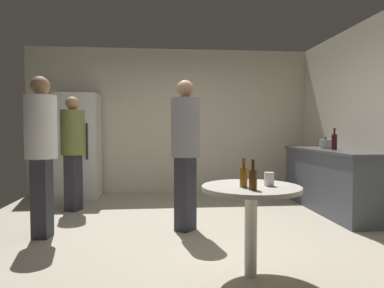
{
  "coord_description": "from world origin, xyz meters",
  "views": [
    {
      "loc": [
        -0.25,
        -4.11,
        1.19
      ],
      "look_at": [
        0.17,
        0.25,
        1.01
      ],
      "focal_mm": 33.04,
      "sensor_mm": 36.0,
      "label": 1
    }
  ],
  "objects_px": {
    "wine_bottle_on_counter": "(334,141)",
    "person_in_olive_shirt": "(73,144)",
    "foreground_table": "(251,199)",
    "person_in_gray_shirt": "(185,143)",
    "kettle": "(326,144)",
    "beer_bottle_brown": "(253,179)",
    "refrigerator": "(79,146)",
    "beer_bottle_amber": "(244,177)",
    "person_in_white_shirt": "(41,143)",
    "plastic_cup_white": "(269,179)"
  },
  "relations": [
    {
      "from": "wine_bottle_on_counter",
      "to": "person_in_olive_shirt",
      "type": "relative_size",
      "value": 0.19
    },
    {
      "from": "foreground_table",
      "to": "person_in_gray_shirt",
      "type": "bearing_deg",
      "value": 107.76
    },
    {
      "from": "kettle",
      "to": "foreground_table",
      "type": "distance_m",
      "value": 2.88
    },
    {
      "from": "kettle",
      "to": "beer_bottle_brown",
      "type": "distance_m",
      "value": 3.03
    },
    {
      "from": "refrigerator",
      "to": "beer_bottle_amber",
      "type": "xyz_separation_m",
      "value": [
        2.06,
        -3.59,
        -0.08
      ]
    },
    {
      "from": "person_in_olive_shirt",
      "to": "foreground_table",
      "type": "bearing_deg",
      "value": -29.99
    },
    {
      "from": "refrigerator",
      "to": "beer_bottle_amber",
      "type": "relative_size",
      "value": 7.83
    },
    {
      "from": "wine_bottle_on_counter",
      "to": "person_in_white_shirt",
      "type": "relative_size",
      "value": 0.18
    },
    {
      "from": "kettle",
      "to": "person_in_white_shirt",
      "type": "xyz_separation_m",
      "value": [
        -3.76,
        -1.05,
        0.07
      ]
    },
    {
      "from": "beer_bottle_amber",
      "to": "foreground_table",
      "type": "bearing_deg",
      "value": 32.41
    },
    {
      "from": "person_in_olive_shirt",
      "to": "person_in_gray_shirt",
      "type": "distance_m",
      "value": 1.94
    },
    {
      "from": "beer_bottle_amber",
      "to": "kettle",
      "type": "bearing_deg",
      "value": 51.99
    },
    {
      "from": "beer_bottle_amber",
      "to": "plastic_cup_white",
      "type": "height_order",
      "value": "beer_bottle_amber"
    },
    {
      "from": "beer_bottle_brown",
      "to": "plastic_cup_white",
      "type": "bearing_deg",
      "value": 43.53
    },
    {
      "from": "foreground_table",
      "to": "person_in_olive_shirt",
      "type": "distance_m",
      "value": 3.21
    },
    {
      "from": "wine_bottle_on_counter",
      "to": "beer_bottle_amber",
      "type": "distance_m",
      "value": 2.75
    },
    {
      "from": "beer_bottle_amber",
      "to": "person_in_white_shirt",
      "type": "distance_m",
      "value": 2.33
    },
    {
      "from": "refrigerator",
      "to": "wine_bottle_on_counter",
      "type": "bearing_deg",
      "value": -21.55
    },
    {
      "from": "plastic_cup_white",
      "to": "person_in_olive_shirt",
      "type": "height_order",
      "value": "person_in_olive_shirt"
    },
    {
      "from": "kettle",
      "to": "person_in_olive_shirt",
      "type": "xyz_separation_m",
      "value": [
        -3.72,
        0.23,
        0.0
      ]
    },
    {
      "from": "plastic_cup_white",
      "to": "person_in_white_shirt",
      "type": "bearing_deg",
      "value": 150.31
    },
    {
      "from": "beer_bottle_brown",
      "to": "plastic_cup_white",
      "type": "relative_size",
      "value": 2.09
    },
    {
      "from": "refrigerator",
      "to": "person_in_white_shirt",
      "type": "distance_m",
      "value": 2.33
    },
    {
      "from": "refrigerator",
      "to": "wine_bottle_on_counter",
      "type": "distance_m",
      "value": 4.16
    },
    {
      "from": "wine_bottle_on_counter",
      "to": "beer_bottle_brown",
      "type": "height_order",
      "value": "wine_bottle_on_counter"
    },
    {
      "from": "wine_bottle_on_counter",
      "to": "person_in_gray_shirt",
      "type": "distance_m",
      "value": 2.27
    },
    {
      "from": "refrigerator",
      "to": "kettle",
      "type": "distance_m",
      "value": 4.07
    },
    {
      "from": "person_in_olive_shirt",
      "to": "beer_bottle_amber",
      "type": "bearing_deg",
      "value": -31.55
    },
    {
      "from": "foreground_table",
      "to": "wine_bottle_on_counter",
      "type": "bearing_deg",
      "value": 49.21
    },
    {
      "from": "person_in_white_shirt",
      "to": "plastic_cup_white",
      "type": "bearing_deg",
      "value": -24.55
    },
    {
      "from": "foreground_table",
      "to": "beer_bottle_amber",
      "type": "relative_size",
      "value": 3.48
    },
    {
      "from": "plastic_cup_white",
      "to": "person_in_gray_shirt",
      "type": "distance_m",
      "value": 1.49
    },
    {
      "from": "beer_bottle_brown",
      "to": "person_in_white_shirt",
      "type": "relative_size",
      "value": 0.13
    },
    {
      "from": "person_in_olive_shirt",
      "to": "wine_bottle_on_counter",
      "type": "bearing_deg",
      "value": 14.16
    },
    {
      "from": "wine_bottle_on_counter",
      "to": "beer_bottle_brown",
      "type": "distance_m",
      "value": 2.83
    },
    {
      "from": "person_in_white_shirt",
      "to": "kettle",
      "type": "bearing_deg",
      "value": 20.71
    },
    {
      "from": "wine_bottle_on_counter",
      "to": "person_in_white_shirt",
      "type": "xyz_separation_m",
      "value": [
        -3.76,
        -0.79,
        0.02
      ]
    },
    {
      "from": "foreground_table",
      "to": "person_in_gray_shirt",
      "type": "relative_size",
      "value": 0.45
    },
    {
      "from": "beer_bottle_amber",
      "to": "person_in_white_shirt",
      "type": "xyz_separation_m",
      "value": [
        -1.95,
        1.27,
        0.22
      ]
    },
    {
      "from": "person_in_gray_shirt",
      "to": "kettle",
      "type": "bearing_deg",
      "value": 63.51
    },
    {
      "from": "beer_bottle_amber",
      "to": "plastic_cup_white",
      "type": "bearing_deg",
      "value": 9.81
    },
    {
      "from": "kettle",
      "to": "person_in_gray_shirt",
      "type": "distance_m",
      "value": 2.36
    },
    {
      "from": "wine_bottle_on_counter",
      "to": "person_in_olive_shirt",
      "type": "xyz_separation_m",
      "value": [
        -3.72,
        0.49,
        -0.05
      ]
    },
    {
      "from": "wine_bottle_on_counter",
      "to": "beer_bottle_brown",
      "type": "bearing_deg",
      "value": -128.95
    },
    {
      "from": "plastic_cup_white",
      "to": "person_in_gray_shirt",
      "type": "xyz_separation_m",
      "value": [
        -0.57,
        1.35,
        0.24
      ]
    },
    {
      "from": "foreground_table",
      "to": "beer_bottle_brown",
      "type": "relative_size",
      "value": 3.48
    },
    {
      "from": "wine_bottle_on_counter",
      "to": "foreground_table",
      "type": "height_order",
      "value": "wine_bottle_on_counter"
    },
    {
      "from": "person_in_white_shirt",
      "to": "person_in_gray_shirt",
      "type": "bearing_deg",
      "value": 9.35
    },
    {
      "from": "plastic_cup_white",
      "to": "person_in_olive_shirt",
      "type": "bearing_deg",
      "value": 130.29
    },
    {
      "from": "plastic_cup_white",
      "to": "person_in_gray_shirt",
      "type": "relative_size",
      "value": 0.06
    }
  ]
}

